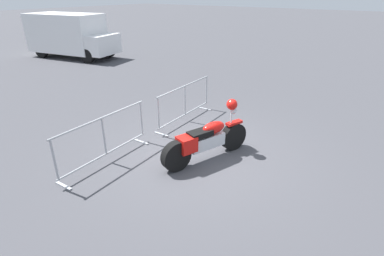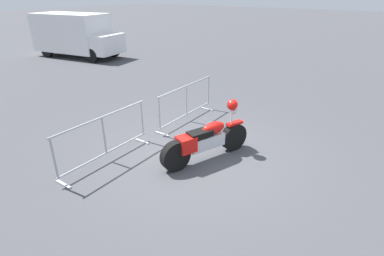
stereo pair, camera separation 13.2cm
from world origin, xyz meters
The scene contains 6 objects.
ground_plane centered at (0.00, 0.00, 0.00)m, with size 120.00×120.00×0.00m, color #424247.
motorcycle centered at (-0.03, -0.27, 0.49)m, with size 2.20×0.88×1.28m.
crowd_barrier_near centered at (-1.44, 1.43, 0.56)m, with size 2.45×0.55×1.07m.
crowd_barrier_far centered at (1.39, 1.43, 0.56)m, with size 2.45×0.55×1.07m.
delivery_van centered at (4.84, 12.07, 1.24)m, with size 2.96×5.30×2.31m.
planter_island centered at (5.75, 14.80, 0.40)m, with size 3.30×3.30×1.22m.
Camera 2 is at (-4.84, -3.58, 3.46)m, focal length 28.00 mm.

